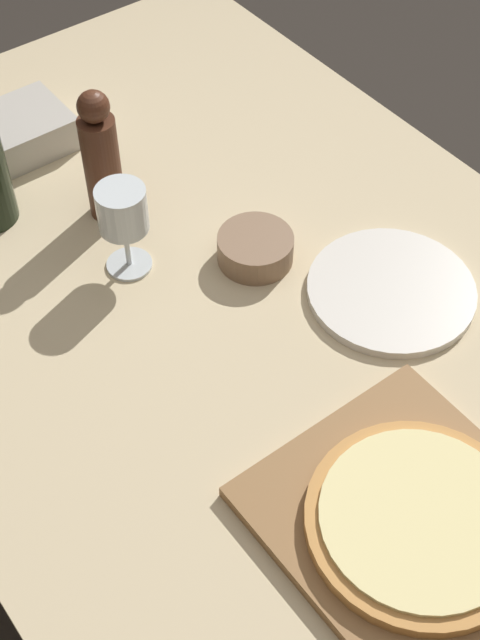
# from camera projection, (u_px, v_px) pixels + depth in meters

# --- Properties ---
(ground_plane) EXTENTS (12.00, 12.00, 0.00)m
(ground_plane) POSITION_uv_depth(u_px,v_px,m) (275.00, 588.00, 1.79)
(ground_plane) COLOR #2D2823
(dining_table) EXTENTS (0.96, 1.78, 0.77)m
(dining_table) POSITION_uv_depth(u_px,v_px,m) (290.00, 388.00, 1.27)
(dining_table) COLOR #CCB78E
(dining_table) RESTS_ON ground_plane
(cutting_board) EXTENTS (0.31, 0.36, 0.02)m
(cutting_board) POSITION_uv_depth(u_px,v_px,m) (417.00, 529.00, 1.03)
(cutting_board) COLOR olive
(cutting_board) RESTS_ON dining_table
(pizza) EXTENTS (0.26, 0.26, 0.02)m
(pizza) POSITION_uv_depth(u_px,v_px,m) (420.00, 521.00, 1.01)
(pizza) COLOR #C68947
(pizza) RESTS_ON cutting_board
(pepper_mill) EXTENTS (0.06, 0.06, 0.22)m
(pepper_mill) POSITION_uv_depth(u_px,v_px,m) (101.00, 159.00, 1.31)
(pepper_mill) COLOR #4C2819
(pepper_mill) RESTS_ON dining_table
(wine_glass) EXTENTS (0.07, 0.07, 0.15)m
(wine_glass) POSITION_uv_depth(u_px,v_px,m) (123.00, 213.00, 1.24)
(wine_glass) COLOR silver
(wine_glass) RESTS_ON dining_table
(small_bowl) EXTENTS (0.11, 0.11, 0.04)m
(small_bowl) POSITION_uv_depth(u_px,v_px,m) (255.00, 248.00, 1.31)
(small_bowl) COLOR #84664C
(small_bowl) RESTS_ON dining_table
(dinner_plate) EXTENTS (0.24, 0.24, 0.01)m
(dinner_plate) POSITION_uv_depth(u_px,v_px,m) (393.00, 292.00, 1.27)
(dinner_plate) COLOR silver
(dinner_plate) RESTS_ON dining_table
(food_container) EXTENTS (0.16, 0.13, 0.06)m
(food_container) POSITION_uv_depth(u_px,v_px,m) (20.00, 131.00, 1.47)
(food_container) COLOR #BCB7AD
(food_container) RESTS_ON dining_table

